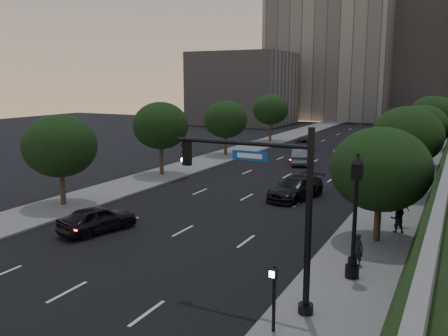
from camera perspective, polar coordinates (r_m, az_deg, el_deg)
The scene contains 27 objects.
ground at distance 23.85m, azimuth -11.42°, elevation -10.81°, with size 160.00×160.00×0.00m, color black.
road_surface at distance 50.07m, azimuth 10.26°, elevation 0.47°, with size 16.00×140.00×0.02m, color black.
sidewalk_right at distance 48.22m, azimuth 22.00°, elevation -0.44°, with size 4.50×140.00×0.15m, color slate.
sidewalk_left at distance 53.83m, azimuth -0.24°, elevation 1.40°, with size 4.50×140.00×0.15m, color slate.
office_block_left at distance 113.08m, azimuth 12.88°, elevation 14.00°, with size 26.00×20.00×32.00m, color gray.
office_block_mid at distance 119.66m, azimuth 23.55°, elevation 11.76°, with size 22.00×18.00×26.00m, color gray.
office_block_filler at distance 96.04m, azimuth 2.30°, elevation 9.54°, with size 18.00×16.00×14.00m, color gray.
tree_right_a at distance 25.98m, azimuth 18.32°, elevation -0.14°, with size 5.20×5.20×6.24m.
tree_right_b at distance 37.72m, azimuth 21.16°, elevation 3.60°, with size 5.20×5.20×6.74m.
tree_right_c at distance 50.66m, azimuth 22.67°, elevation 4.52°, with size 5.20×5.20×6.24m.
tree_right_d at distance 64.55m, azimuth 23.69°, elevation 6.01°, with size 5.20×5.20×6.74m.
tree_right_e at distance 79.53m, azimuth 24.33°, elevation 6.28°, with size 5.20×5.20×6.24m.
tree_left_a at distance 33.94m, azimuth -19.13°, elevation 2.51°, with size 5.00×5.00×6.34m.
tree_left_b at distance 43.04m, azimuth -7.63°, elevation 5.06°, with size 5.00×5.00×6.71m.
tree_left_c at distance 54.25m, azimuth 0.20°, elevation 5.87°, with size 5.00×5.00×6.34m.
tree_left_d at distance 67.00m, azimuth 5.62°, elevation 7.02°, with size 5.00×5.00×6.71m.
traffic_signal_mast at distance 17.49m, azimuth 6.70°, elevation -5.87°, with size 5.68×0.56×7.00m.
street_lamp at distance 21.03m, azimuth 15.43°, elevation -6.31°, with size 0.64×0.64×5.62m.
pedestrian_signal at distance 16.50m, azimuth 5.98°, elevation -14.72°, with size 0.30×0.33×2.50m.
sedan_near_left at distance 28.21m, azimuth -14.96°, elevation -5.92°, with size 1.84×4.58×1.56m, color black.
sedan_mid_left at distance 49.75m, azimuth 9.14°, elevation 1.39°, with size 1.73×4.97×1.64m, color #585C60.
sedan_far_left at distance 60.69m, azimuth 9.64°, elevation 2.88°, with size 2.33×5.05×1.40m, color black.
sedan_near_right at distance 35.17m, azimuth 8.62°, elevation -2.40°, with size 2.26×5.55×1.61m, color black.
sedan_far_right at distance 60.75m, azimuth 19.03°, elevation 2.46°, with size 1.64×4.08×1.39m, color slate.
pedestrian_a at distance 22.95m, azimuth 15.77°, elevation -9.42°, with size 0.56×0.37×1.53m, color black.
pedestrian_b at distance 28.46m, azimuth 20.14°, elevation -5.76°, with size 0.76×0.59×1.56m, color black.
pedestrian_c at distance 29.47m, azimuth 20.40°, elevation -4.89°, with size 1.11×0.46×1.89m, color black.
Camera 1 is at (13.97, -17.32, 8.58)m, focal length 38.00 mm.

